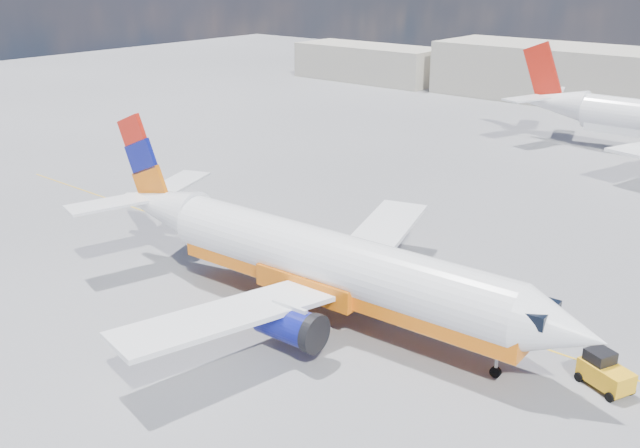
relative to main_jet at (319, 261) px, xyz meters
The scene contains 6 objects.
ground 6.79m from the main_jet, 161.84° to the left, with size 240.00×240.00×0.00m, color #5B5B60.
taxi_line 8.12m from the main_jet, 139.07° to the left, with size 70.00×0.15×0.01m, color gold.
terminal_annex 89.48m from the main_jet, 124.41° to the left, with size 26.00×10.00×6.00m, color #B5AE9C.
main_jet is the anchor object (origin of this frame).
gse_tug 16.26m from the main_jet, 11.17° to the left, with size 2.90×2.43×1.82m.
traffic_cone 3.32m from the main_jet, 129.83° to the right, with size 0.44×0.44×0.62m.
Camera 1 is at (30.01, -30.93, 19.82)m, focal length 40.00 mm.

